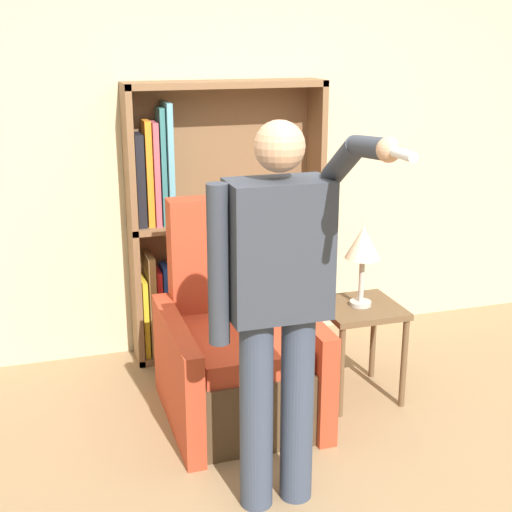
{
  "coord_description": "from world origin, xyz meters",
  "views": [
    {
      "loc": [
        -1.3,
        -2.52,
        2.08
      ],
      "look_at": [
        -0.34,
        0.55,
        1.07
      ],
      "focal_mm": 50.0,
      "sensor_mm": 36.0,
      "label": 1
    }
  ],
  "objects_px": {
    "bookcase": "(205,226)",
    "person_standing": "(278,298)",
    "armchair": "(236,353)",
    "table_lamp": "(363,246)",
    "side_table": "(360,321)"
  },
  "relations": [
    {
      "from": "armchair",
      "to": "person_standing",
      "type": "height_order",
      "value": "person_standing"
    },
    {
      "from": "armchair",
      "to": "person_standing",
      "type": "xyz_separation_m",
      "value": [
        -0.05,
        -0.87,
        0.65
      ]
    },
    {
      "from": "bookcase",
      "to": "table_lamp",
      "type": "distance_m",
      "value": 1.15
    },
    {
      "from": "armchair",
      "to": "person_standing",
      "type": "bearing_deg",
      "value": -93.42
    },
    {
      "from": "bookcase",
      "to": "armchair",
      "type": "bearing_deg",
      "value": -92.7
    },
    {
      "from": "bookcase",
      "to": "person_standing",
      "type": "xyz_separation_m",
      "value": [
        -0.09,
        -1.72,
        0.13
      ]
    },
    {
      "from": "bookcase",
      "to": "table_lamp",
      "type": "bearing_deg",
      "value": -52.55
    },
    {
      "from": "side_table",
      "to": "bookcase",
      "type": "bearing_deg",
      "value": 127.45
    },
    {
      "from": "armchair",
      "to": "side_table",
      "type": "relative_size",
      "value": 2.06
    },
    {
      "from": "bookcase",
      "to": "table_lamp",
      "type": "height_order",
      "value": "bookcase"
    },
    {
      "from": "armchair",
      "to": "table_lamp",
      "type": "bearing_deg",
      "value": -4.25
    },
    {
      "from": "bookcase",
      "to": "armchair",
      "type": "relative_size",
      "value": 1.51
    },
    {
      "from": "side_table",
      "to": "table_lamp",
      "type": "bearing_deg",
      "value": 104.04
    },
    {
      "from": "side_table",
      "to": "armchair",
      "type": "bearing_deg",
      "value": 175.75
    },
    {
      "from": "bookcase",
      "to": "table_lamp",
      "type": "xyz_separation_m",
      "value": [
        0.7,
        -0.91,
        0.06
      ]
    }
  ]
}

